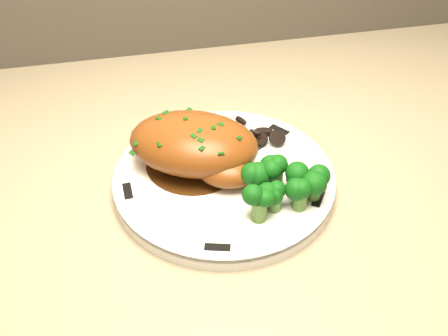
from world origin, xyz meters
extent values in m
cube|color=#4C443A|center=(0.35, 1.99, 0.87)|extent=(1.87, 0.02, 0.12)
cylinder|color=white|center=(0.59, 1.67, 0.82)|extent=(0.26, 0.26, 0.02)
cube|color=black|center=(0.67, 1.74, 0.83)|extent=(0.02, 0.02, 0.00)
cube|color=black|center=(0.55, 1.77, 0.83)|extent=(0.03, 0.02, 0.00)
cube|color=black|center=(0.48, 1.67, 0.83)|extent=(0.01, 0.02, 0.00)
cube|color=black|center=(0.56, 1.57, 0.83)|extent=(0.03, 0.01, 0.00)
cube|color=black|center=(0.67, 1.62, 0.83)|extent=(0.02, 0.03, 0.00)
cylinder|color=#3A1F0A|center=(0.56, 1.70, 0.83)|extent=(0.11, 0.11, 0.00)
ellipsoid|color=brown|center=(0.56, 1.70, 0.85)|extent=(0.17, 0.14, 0.05)
ellipsoid|color=brown|center=(0.59, 1.66, 0.84)|extent=(0.08, 0.07, 0.03)
cube|color=#11430E|center=(0.52, 1.72, 0.87)|extent=(0.01, 0.00, 0.00)
cube|color=#11430E|center=(0.54, 1.71, 0.88)|extent=(0.01, 0.00, 0.00)
cube|color=#11430E|center=(0.55, 1.71, 0.88)|extent=(0.01, 0.00, 0.00)
cube|color=#11430E|center=(0.57, 1.70, 0.88)|extent=(0.01, 0.00, 0.00)
cube|color=#11430E|center=(0.58, 1.69, 0.88)|extent=(0.01, 0.00, 0.00)
cube|color=#11430E|center=(0.60, 1.69, 0.87)|extent=(0.01, 0.00, 0.00)
cylinder|color=black|center=(0.65, 1.72, 0.83)|extent=(0.01, 0.01, 0.01)
cylinder|color=black|center=(0.64, 1.73, 0.83)|extent=(0.02, 0.02, 0.01)
cylinder|color=black|center=(0.64, 1.74, 0.83)|extent=(0.02, 0.02, 0.01)
cylinder|color=black|center=(0.63, 1.74, 0.83)|extent=(0.02, 0.02, 0.01)
cylinder|color=black|center=(0.62, 1.74, 0.83)|extent=(0.02, 0.02, 0.01)
cylinder|color=black|center=(0.61, 1.74, 0.83)|extent=(0.02, 0.02, 0.01)
cylinder|color=black|center=(0.60, 1.74, 0.83)|extent=(0.02, 0.02, 0.01)
cylinder|color=black|center=(0.59, 1.73, 0.83)|extent=(0.02, 0.02, 0.00)
cylinder|color=black|center=(0.59, 1.72, 0.83)|extent=(0.02, 0.02, 0.01)
cylinder|color=black|center=(0.59, 1.72, 0.83)|extent=(0.02, 0.02, 0.01)
cylinder|color=black|center=(0.60, 1.71, 0.83)|extent=(0.03, 0.03, 0.01)
cylinder|color=black|center=(0.61, 1.71, 0.83)|extent=(0.03, 0.02, 0.01)
cylinder|color=black|center=(0.62, 1.70, 0.83)|extent=(0.02, 0.02, 0.01)
cylinder|color=black|center=(0.63, 1.71, 0.83)|extent=(0.03, 0.03, 0.01)
cylinder|color=black|center=(0.64, 1.71, 0.83)|extent=(0.03, 0.03, 0.02)
cylinder|color=black|center=(0.64, 1.72, 0.83)|extent=(0.03, 0.03, 0.02)
cylinder|color=#527E35|center=(0.61, 1.64, 0.83)|extent=(0.01, 0.01, 0.02)
sphere|color=#08380B|center=(0.61, 1.64, 0.85)|extent=(0.02, 0.02, 0.02)
cylinder|color=#527E35|center=(0.63, 1.65, 0.83)|extent=(0.01, 0.01, 0.02)
sphere|color=#08380B|center=(0.63, 1.65, 0.85)|extent=(0.02, 0.02, 0.02)
cylinder|color=#527E35|center=(0.66, 1.63, 0.83)|extent=(0.01, 0.01, 0.02)
sphere|color=#08380B|center=(0.66, 1.63, 0.85)|extent=(0.02, 0.02, 0.02)
cylinder|color=#527E35|center=(0.62, 1.61, 0.83)|extent=(0.01, 0.01, 0.02)
sphere|color=#08380B|center=(0.62, 1.61, 0.85)|extent=(0.02, 0.02, 0.02)
cylinder|color=#527E35|center=(0.65, 1.61, 0.83)|extent=(0.01, 0.01, 0.02)
sphere|color=#08380B|center=(0.65, 1.61, 0.85)|extent=(0.02, 0.02, 0.02)
cylinder|color=#527E35|center=(0.67, 1.62, 0.83)|extent=(0.01, 0.01, 0.02)
sphere|color=#08380B|center=(0.67, 1.62, 0.85)|extent=(0.02, 0.02, 0.02)
cylinder|color=#527E35|center=(0.61, 1.60, 0.83)|extent=(0.01, 0.01, 0.02)
sphere|color=#08380B|center=(0.61, 1.60, 0.85)|extent=(0.02, 0.02, 0.02)
camera|label=1|loc=(0.49, 1.23, 1.22)|focal=45.00mm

